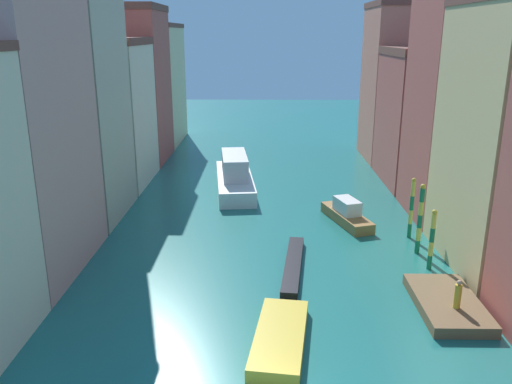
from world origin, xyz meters
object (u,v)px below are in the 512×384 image
Objects in this scene: vaporetto_white at (235,176)px; waterfront_dock at (447,303)px; mooring_pole_1 at (420,218)px; motorboat_1 at (347,214)px; mooring_pole_0 at (432,239)px; mooring_pole_2 at (411,208)px; motorboat_0 at (280,338)px; gondola_black at (293,265)px; person_on_dock at (458,295)px.

waterfront_dock is at bearing -60.18° from vaporetto_white.
vaporetto_white is at bearing 119.82° from waterfront_dock.
mooring_pole_1 reaches higher than motorboat_1.
waterfront_dock is 1.23× the size of mooring_pole_1.
vaporetto_white is at bearing 127.55° from mooring_pole_0.
mooring_pole_1 is at bearing -94.16° from mooring_pole_2.
mooring_pole_0 is (0.53, 5.03, 1.74)m from waterfront_dock.
vaporetto_white is at bearing 97.99° from motorboat_0.
gondola_black is at bearing 82.74° from motorboat_0.
mooring_pole_1 is 7.37m from motorboat_1.
mooring_pole_0 is at bearing 41.25° from motorboat_0.
waterfront_dock is at bearing -30.85° from gondola_black.
mooring_pole_2 is 10.63m from gondola_black.
vaporetto_white is 1.44× the size of gondola_black.
motorboat_1 is at bearing -43.65° from vaporetto_white.
mooring_pole_2 reaches higher than mooring_pole_0.
mooring_pole_2 is 17.22m from motorboat_0.
motorboat_1 is (4.68, 8.64, 0.46)m from gondola_black.
gondola_black is (-8.28, 5.87, -1.10)m from person_on_dock.
mooring_pole_1 is 0.76× the size of motorboat_1.
person_on_dock is 0.13× the size of vaporetto_white.
mooring_pole_0 is 0.88× the size of mooring_pole_2.
mooring_pole_1 is at bearing 48.83° from motorboat_0.
mooring_pole_2 reaches higher than waterfront_dock.
motorboat_0 is at bearing -164.82° from person_on_dock.
motorboat_1 is at bearing 61.54° from gondola_black.
person_on_dock is at bearing -76.10° from motorboat_1.
mooring_pole_1 reaches higher than vaporetto_white.
mooring_pole_2 is (0.56, 11.40, 0.97)m from person_on_dock.
waterfront_dock is at bearing -75.56° from motorboat_1.
gondola_black is (-8.17, 4.88, -0.06)m from waterfront_dock.
mooring_pole_0 reaches higher than waterfront_dock.
vaporetto_white is 18.27m from gondola_black.
mooring_pole_0 is at bearing -91.51° from mooring_pole_2.
waterfront_dock reaches higher than gondola_black.
mooring_pole_1 reaches higher than gondola_black.
mooring_pole_1 reaches higher than person_on_dock.
person_on_dock is at bearing 15.18° from motorboat_0.
mooring_pole_2 is (0.14, 5.37, 0.27)m from mooring_pole_0.
mooring_pole_2 reaches higher than motorboat_1.
person_on_dock is 11.46m from mooring_pole_2.
mooring_pole_1 is at bearing 86.49° from waterfront_dock.
vaporetto_white is 1.89× the size of motorboat_1.
mooring_pole_0 reaches higher than motorboat_0.
mooring_pole_1 is (-0.07, 2.53, 0.47)m from mooring_pole_0.
motorboat_1 is at bearing 71.35° from motorboat_0.
vaporetto_white is at bearing 131.81° from mooring_pole_1.
mooring_pole_2 is 0.37× the size of vaporetto_white.
mooring_pole_0 is at bearing -64.69° from motorboat_1.
motorboat_1 is (-3.95, 5.96, -1.81)m from mooring_pole_1.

